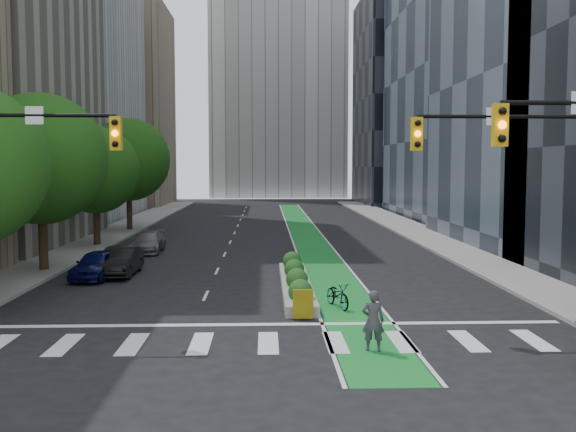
{
  "coord_description": "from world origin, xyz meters",
  "views": [
    {
      "loc": [
        -0.06,
        -19.68,
        5.27
      ],
      "look_at": [
        0.93,
        8.85,
        3.0
      ],
      "focal_mm": 40.0,
      "sensor_mm": 36.0,
      "label": 1
    }
  ],
  "objects": [
    {
      "name": "tree_midfar",
      "position": [
        -11.0,
        22.0,
        4.95
      ],
      "size": [
        5.6,
        5.6,
        7.76
      ],
      "color": "black",
      "rests_on": "ground"
    },
    {
      "name": "building_glass_far",
      "position": [
        21.0,
        45.0,
        21.0
      ],
      "size": [
        14.0,
        24.0,
        42.0
      ],
      "primitive_type": "cube",
      "color": "#19212D",
      "rests_on": "ground"
    },
    {
      "name": "parked_car_left_mid",
      "position": [
        -7.0,
        10.92,
        0.68
      ],
      "size": [
        1.48,
        4.12,
        1.35
      ],
      "primitive_type": "imported",
      "rotation": [
        0.0,
        0.0,
        -0.01
      ],
      "color": "black",
      "rests_on": "ground"
    },
    {
      "name": "sidewalk_right",
      "position": [
        11.8,
        25.0,
        0.07
      ],
      "size": [
        3.6,
        90.0,
        0.15
      ],
      "primitive_type": "cube",
      "color": "gray",
      "rests_on": "ground"
    },
    {
      "name": "signal_right",
      "position": [
        8.67,
        0.47,
        4.8
      ],
      "size": [
        5.82,
        0.51,
        7.2
      ],
      "color": "black",
      "rests_on": "ground"
    },
    {
      "name": "parked_car_left_far",
      "position": [
        -7.19,
        19.1,
        0.62
      ],
      "size": [
        1.83,
        4.33,
        1.25
      ],
      "primitive_type": "imported",
      "rotation": [
        0.0,
        0.0,
        0.02
      ],
      "color": "slate",
      "rests_on": "ground"
    },
    {
      "name": "tree_far",
      "position": [
        -11.0,
        32.0,
        5.69
      ],
      "size": [
        6.6,
        6.6,
        9.0
      ],
      "color": "black",
      "rests_on": "ground"
    },
    {
      "name": "bike_lane_paint",
      "position": [
        3.0,
        30.0,
        0.01
      ],
      "size": [
        2.2,
        70.0,
        0.01
      ],
      "primitive_type": "cube",
      "color": "#17832E",
      "rests_on": "ground"
    },
    {
      "name": "tree_mid",
      "position": [
        -11.0,
        12.0,
        5.57
      ],
      "size": [
        6.4,
        6.4,
        8.78
      ],
      "color": "black",
      "rests_on": "ground"
    },
    {
      "name": "building_dark_end",
      "position": [
        20.0,
        68.0,
        14.0
      ],
      "size": [
        14.0,
        18.0,
        28.0
      ],
      "primitive_type": "cube",
      "color": "black",
      "rests_on": "ground"
    },
    {
      "name": "ground",
      "position": [
        0.0,
        0.0,
        0.0
      ],
      "size": [
        160.0,
        160.0,
        0.0
      ],
      "primitive_type": "plane",
      "color": "black",
      "rests_on": "ground"
    },
    {
      "name": "median_planter",
      "position": [
        1.2,
        7.04,
        0.37
      ],
      "size": [
        1.2,
        10.26,
        1.1
      ],
      "color": "gray",
      "rests_on": "ground"
    },
    {
      "name": "cyclist",
      "position": [
        2.97,
        -1.92,
        0.88
      ],
      "size": [
        0.68,
        0.48,
        1.75
      ],
      "primitive_type": "imported",
      "rotation": [
        0.0,
        0.0,
        3.04
      ],
      "color": "#3E3743",
      "rests_on": "ground"
    },
    {
      "name": "bicycle",
      "position": [
        2.6,
        3.66,
        0.49
      ],
      "size": [
        1.19,
        1.96,
        0.97
      ],
      "primitive_type": "imported",
      "rotation": [
        0.0,
        0.0,
        0.31
      ],
      "color": "gray",
      "rests_on": "ground"
    },
    {
      "name": "parked_car_left_near",
      "position": [
        -7.91,
        10.06,
        0.66
      ],
      "size": [
        1.98,
        4.04,
        1.33
      ],
      "primitive_type": "imported",
      "rotation": [
        0.0,
        0.0,
        -0.11
      ],
      "color": "#0B0E43",
      "rests_on": "ground"
    },
    {
      "name": "building_tan_far",
      "position": [
        -20.0,
        66.0,
        13.0
      ],
      "size": [
        14.0,
        16.0,
        26.0
      ],
      "primitive_type": "cube",
      "color": "tan",
      "rests_on": "ground"
    },
    {
      "name": "sidewalk_left",
      "position": [
        -11.8,
        25.0,
        0.07
      ],
      "size": [
        3.6,
        90.0,
        0.15
      ],
      "primitive_type": "cube",
      "color": "gray",
      "rests_on": "ground"
    }
  ]
}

